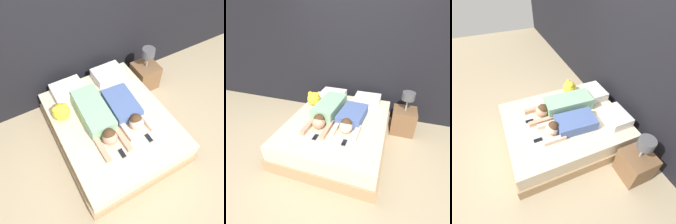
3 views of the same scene
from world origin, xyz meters
The scene contains 11 objects.
ground_plane centered at (0.00, 0.00, 0.00)m, with size 12.00×12.00×0.00m, color tan.
wall_back centered at (0.00, 1.14, 1.30)m, with size 12.00×0.06×2.60m.
bed centered at (0.00, 0.00, 0.22)m, with size 1.62×1.98×0.45m.
pillow_head_left centered at (-0.35, 0.75, 0.53)m, with size 0.48×0.36×0.15m.
pillow_head_right centered at (0.35, 0.75, 0.53)m, with size 0.48×0.36×0.15m.
person_left centered at (-0.21, 0.07, 0.56)m, with size 0.40×1.15×0.23m.
person_right centered at (0.22, -0.01, 0.53)m, with size 0.43×0.89×0.23m.
cell_phone_left centered at (-0.16, -0.54, 0.45)m, with size 0.06×0.13×0.01m.
cell_phone_right centered at (0.27, -0.53, 0.45)m, with size 0.06×0.13×0.01m.
plush_toy centered at (-0.61, 0.37, 0.58)m, with size 0.25×0.25×0.26m.
nightstand centered at (1.07, 0.67, 0.27)m, with size 0.42×0.42×0.81m.
Camera 2 is at (0.78, -2.32, 2.05)m, focal length 28.00 mm.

